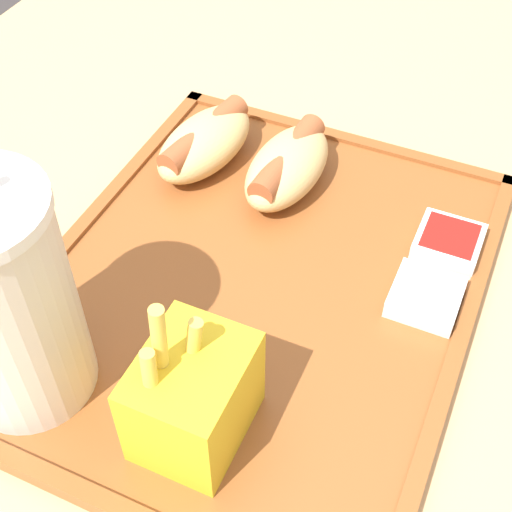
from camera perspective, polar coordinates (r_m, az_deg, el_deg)
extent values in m
cube|color=tan|center=(0.86, -0.36, -16.79)|extent=(1.45, 0.87, 0.70)
cube|color=brown|center=(0.55, 0.00, -2.49)|extent=(0.40, 0.32, 0.01)
cube|color=brown|center=(0.52, 15.79, -7.19)|extent=(0.40, 0.01, 0.00)
cube|color=brown|center=(0.60, -13.55, 2.60)|extent=(0.40, 0.01, 0.00)
cube|color=brown|center=(0.45, -10.75, -19.22)|extent=(0.01, 0.32, 0.00)
cube|color=brown|center=(0.68, 6.87, 9.45)|extent=(0.01, 0.32, 0.00)
cylinder|color=silver|center=(0.46, -19.45, -3.89)|extent=(0.09, 0.09, 0.15)
ellipsoid|color=#DBB270|center=(0.64, -4.12, 8.98)|extent=(0.12, 0.08, 0.04)
cylinder|color=#9E512D|center=(0.63, -4.17, 9.66)|extent=(0.11, 0.04, 0.02)
ellipsoid|color=#DBB270|center=(0.61, 2.53, 7.13)|extent=(0.12, 0.06, 0.04)
cylinder|color=#9E512D|center=(0.60, 2.56, 7.82)|extent=(0.10, 0.03, 0.02)
cube|color=gold|center=(0.45, -5.02, -11.22)|extent=(0.08, 0.06, 0.07)
cylinder|color=#E5C14C|center=(0.41, -7.63, -7.94)|extent=(0.01, 0.01, 0.09)
cylinder|color=#E5C14C|center=(0.41, -8.37, -10.32)|extent=(0.02, 0.01, 0.06)
cylinder|color=#E5C14C|center=(0.43, -5.17, -7.92)|extent=(0.02, 0.02, 0.06)
cube|color=silver|center=(0.54, 13.42, -3.20)|extent=(0.05, 0.05, 0.02)
cube|color=white|center=(0.54, 13.54, -2.71)|extent=(0.04, 0.04, 0.00)
cube|color=silver|center=(0.58, 15.14, 1.06)|extent=(0.05, 0.05, 0.02)
cube|color=#B21914|center=(0.58, 15.27, 1.54)|extent=(0.04, 0.04, 0.00)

